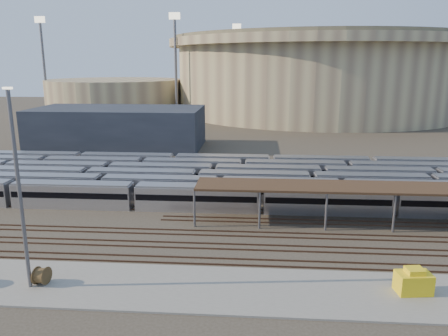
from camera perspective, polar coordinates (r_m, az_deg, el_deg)
ground at (r=56.99m, az=4.04°, el=-8.32°), size 420.00×420.00×0.00m
apron at (r=43.69m, az=-2.90°, el=-15.43°), size 50.00×9.00×0.20m
subway_trains at (r=73.96m, az=3.85°, el=-1.63°), size 128.43×23.90×3.60m
inspection_shed at (r=63.11m, az=24.56°, el=-2.59°), size 60.30×6.00×5.30m
empty_tracks at (r=52.35m, az=4.01°, el=-10.29°), size 170.00×9.62×0.18m
stadium at (r=194.50m, az=11.93°, el=12.03°), size 124.00×124.00×32.50m
secondary_arena at (r=192.94m, az=-14.03°, el=9.09°), size 56.00×56.00×14.00m
service_building at (r=114.52m, az=-13.61°, el=5.15°), size 42.00×20.00×10.00m
floodlight_0 at (r=165.55m, az=-6.33°, el=13.43°), size 4.00×1.00×38.40m
floodlight_1 at (r=192.57m, az=-22.47°, el=12.54°), size 4.00×1.00×38.40m
floodlight_3 at (r=213.05m, az=1.64°, el=13.57°), size 4.00×1.00×38.40m
cable_reel_east at (r=47.28m, az=-22.71°, el=-12.83°), size 1.23×1.89×1.77m
yard_light_pole at (r=44.20m, az=-25.16°, el=-2.78°), size 0.81×0.36×19.04m
yellow_equipment at (r=45.93m, az=23.50°, el=-13.58°), size 3.37×2.35×1.96m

